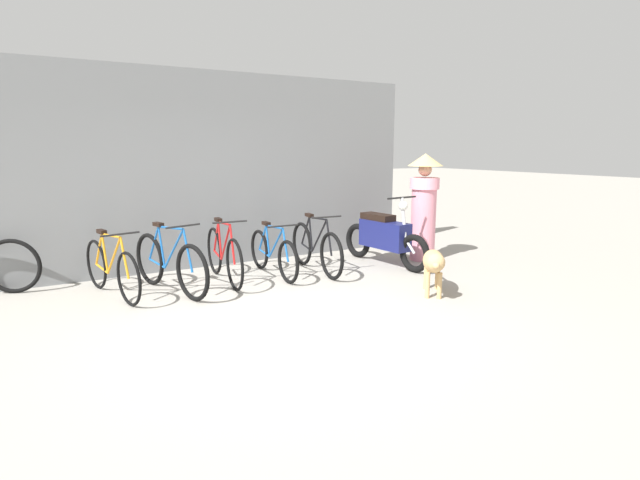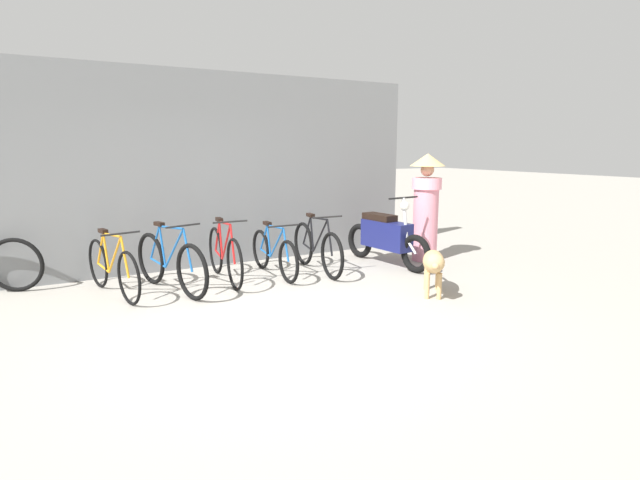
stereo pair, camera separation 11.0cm
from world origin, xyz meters
name	(u,v)px [view 1 (the left image)]	position (x,y,z in m)	size (l,w,h in m)	color
ground_plane	(287,326)	(0.00, 0.00, 0.00)	(60.00, 60.00, 0.00)	#9E998E
shop_wall_back	(194,171)	(0.00, 3.10, 1.49)	(7.50, 0.20, 2.97)	slate
bicycle_0	(111,269)	(-1.40, 2.06, 0.36)	(0.52, 1.65, 0.85)	black
bicycle_1	(170,264)	(-0.73, 1.89, 0.37)	(0.59, 1.72, 0.92)	black
bicycle_2	(224,255)	(0.05, 2.03, 0.37)	(0.46, 1.68, 0.90)	black
bicycle_3	(273,254)	(0.77, 1.99, 0.33)	(0.46, 1.59, 0.79)	black
bicycle_4	(316,248)	(1.42, 1.88, 0.36)	(0.46, 1.70, 0.88)	black
motorcycle	(384,237)	(2.60, 1.73, 0.45)	(0.58, 1.87, 1.11)	black
stray_dog	(434,263)	(2.09, 0.07, 0.42)	(0.81, 0.94, 0.61)	tan
person_in_robes	(424,202)	(3.35, 1.68, 0.96)	(0.80, 0.80, 1.74)	pink
spare_tire_left	(12,266)	(-2.47, 2.85, 0.35)	(0.67, 0.32, 0.71)	black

